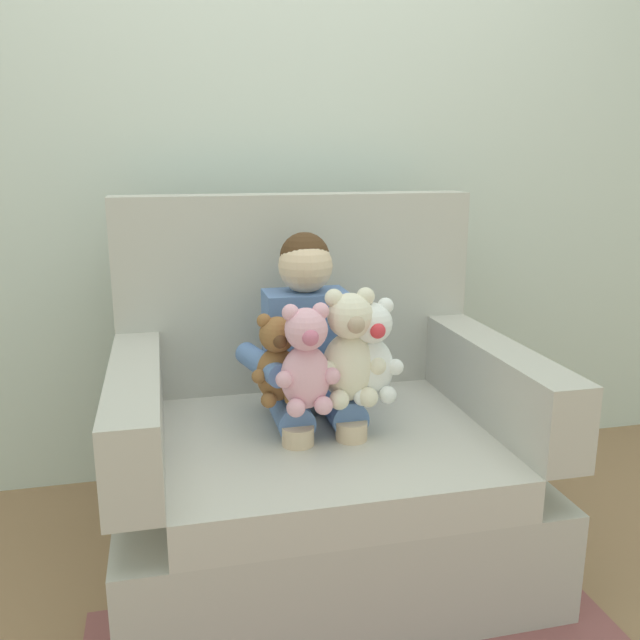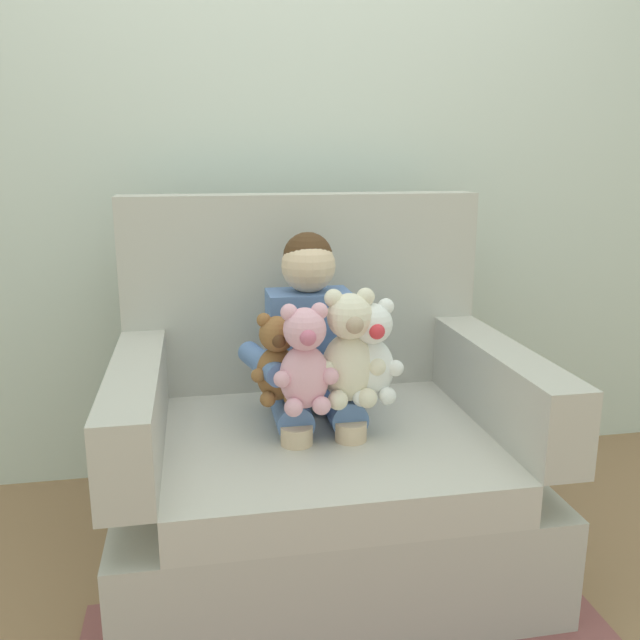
# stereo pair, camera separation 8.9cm
# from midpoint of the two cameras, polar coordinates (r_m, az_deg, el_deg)

# --- Properties ---
(ground_plane) EXTENTS (8.00, 8.00, 0.00)m
(ground_plane) POSITION_cam_midpoint_polar(r_m,az_deg,el_deg) (2.30, 1.43, -19.57)
(ground_plane) COLOR #936D4C
(back_wall) EXTENTS (6.00, 0.10, 2.60)m
(back_wall) POSITION_cam_midpoint_polar(r_m,az_deg,el_deg) (2.68, -1.91, 14.54)
(back_wall) COLOR silver
(back_wall) RESTS_ON ground
(armchair) EXTENTS (1.23, 0.96, 1.14)m
(armchair) POSITION_cam_midpoint_polar(r_m,az_deg,el_deg) (2.18, 1.17, -11.15)
(armchair) COLOR #BCB7AD
(armchair) RESTS_ON ground
(seated_child) EXTENTS (0.45, 0.39, 0.82)m
(seated_child) POSITION_cam_midpoint_polar(r_m,az_deg,el_deg) (2.09, 0.57, -2.85)
(seated_child) COLOR #597AB7
(seated_child) RESTS_ON armchair
(plush_white) EXTENTS (0.18, 0.15, 0.30)m
(plush_white) POSITION_cam_midpoint_polar(r_m,az_deg,el_deg) (1.96, 5.68, -2.88)
(plush_white) COLOR white
(plush_white) RESTS_ON armchair
(plush_brown) EXTENTS (0.16, 0.13, 0.27)m
(plush_brown) POSITION_cam_midpoint_polar(r_m,az_deg,el_deg) (1.94, -2.33, -3.47)
(plush_brown) COLOR brown
(plush_brown) RESTS_ON armchair
(plush_cream) EXTENTS (0.20, 0.16, 0.34)m
(plush_cream) POSITION_cam_midpoint_polar(r_m,az_deg,el_deg) (1.93, 3.83, -2.61)
(plush_cream) COLOR silver
(plush_cream) RESTS_ON armchair
(plush_pink) EXTENTS (0.18, 0.15, 0.31)m
(plush_pink) POSITION_cam_midpoint_polar(r_m,az_deg,el_deg) (1.87, 0.06, -3.51)
(plush_pink) COLOR #EAA8BC
(plush_pink) RESTS_ON armchair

